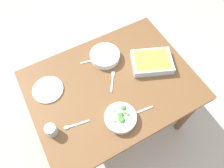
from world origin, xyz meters
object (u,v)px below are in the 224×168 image
(side_plate, at_px, (48,90))
(fork_on_table, at_px, (112,80))
(drink_cup, at_px, (52,130))
(baking_dish, at_px, (152,62))
(spoon_by_broccoli, at_px, (138,112))
(spoon_by_stew, at_px, (95,60))
(spoon_spare, at_px, (73,126))
(stew_bowl, at_px, (105,56))
(broccoli_bowl, at_px, (121,118))

(side_plate, distance_m, fork_on_table, 0.47)
(drink_cup, distance_m, fork_on_table, 0.55)
(side_plate, bearing_deg, baking_dish, -12.32)
(side_plate, height_order, spoon_by_broccoli, side_plate)
(spoon_by_stew, xyz_separation_m, spoon_spare, (-0.36, -0.40, 0.00))
(spoon_by_broccoli, bearing_deg, side_plate, 136.01)
(spoon_by_stew, bearing_deg, spoon_spare, -131.86)
(baking_dish, bearing_deg, spoon_by_stew, 146.40)
(spoon_by_broccoli, bearing_deg, drink_cup, 164.96)
(spoon_by_broccoli, relative_size, fork_on_table, 1.12)
(spoon_by_stew, distance_m, fork_on_table, 0.23)
(baking_dish, distance_m, fork_on_table, 0.33)
(spoon_by_broccoli, bearing_deg, spoon_spare, 163.47)
(stew_bowl, height_order, fork_on_table, stew_bowl)
(stew_bowl, distance_m, spoon_by_broccoli, 0.51)
(stew_bowl, height_order, side_plate, stew_bowl)
(fork_on_table, bearing_deg, baking_dish, -3.31)
(stew_bowl, xyz_separation_m, baking_dish, (0.29, -0.22, 0.00))
(spoon_by_broccoli, distance_m, fork_on_table, 0.31)
(broccoli_bowl, xyz_separation_m, baking_dish, (0.43, 0.27, 0.00))
(drink_cup, bearing_deg, spoon_by_broccoli, -15.04)
(baking_dish, height_order, fork_on_table, baking_dish)
(broccoli_bowl, relative_size, spoon_by_broccoli, 1.22)
(side_plate, bearing_deg, fork_on_table, -18.68)
(side_plate, relative_size, fork_on_table, 1.40)
(drink_cup, bearing_deg, spoon_spare, -10.12)
(drink_cup, bearing_deg, broccoli_bowl, -17.49)
(drink_cup, xyz_separation_m, spoon_by_stew, (0.49, 0.38, -0.03))
(drink_cup, bearing_deg, stew_bowl, 32.23)
(side_plate, relative_size, spoon_by_stew, 1.26)
(broccoli_bowl, bearing_deg, spoon_by_broccoli, -6.47)
(broccoli_bowl, relative_size, baking_dish, 0.59)
(broccoli_bowl, bearing_deg, fork_on_table, 71.21)
(baking_dish, bearing_deg, broccoli_bowl, -147.66)
(drink_cup, height_order, spoon_by_broccoli, drink_cup)
(baking_dish, xyz_separation_m, spoon_by_stew, (-0.36, 0.24, -0.03))
(broccoli_bowl, distance_m, spoon_spare, 0.32)
(side_plate, xyz_separation_m, spoon_by_broccoli, (0.47, -0.46, -0.00))
(baking_dish, bearing_deg, spoon_spare, -167.44)
(spoon_by_stew, bearing_deg, stew_bowl, -13.93)
(drink_cup, relative_size, spoon_by_stew, 0.49)
(broccoli_bowl, relative_size, spoon_spare, 1.22)
(broccoli_bowl, xyz_separation_m, fork_on_table, (0.10, 0.29, -0.03))
(stew_bowl, height_order, spoon_spare, stew_bowl)
(fork_on_table, bearing_deg, drink_cup, -163.34)
(fork_on_table, bearing_deg, spoon_spare, -155.37)
(side_plate, relative_size, spoon_by_broccoli, 1.25)
(baking_dish, relative_size, spoon_spare, 2.06)
(baking_dish, relative_size, spoon_by_stew, 2.07)
(stew_bowl, relative_size, baking_dish, 0.64)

